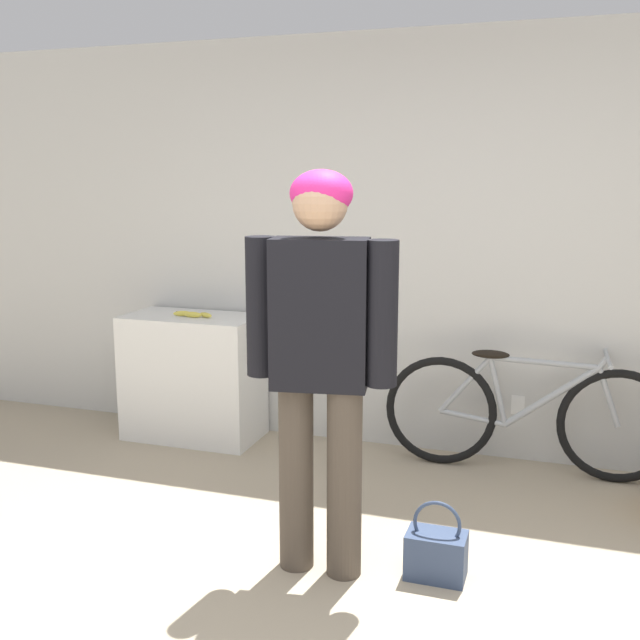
{
  "coord_description": "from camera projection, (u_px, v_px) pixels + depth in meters",
  "views": [
    {
      "loc": [
        0.79,
        -2.17,
        1.74
      ],
      "look_at": [
        -0.19,
        0.76,
        1.14
      ],
      "focal_mm": 42.0,
      "sensor_mm": 36.0,
      "label": 1
    }
  ],
  "objects": [
    {
      "name": "side_shelf",
      "position": [
        193.0,
        377.0,
        5.0
      ],
      "size": [
        0.88,
        0.48,
        0.83
      ],
      "color": "white",
      "rests_on": "ground_plane"
    },
    {
      "name": "wall_back",
      "position": [
        434.0,
        248.0,
        4.62
      ],
      "size": [
        8.0,
        0.07,
        2.6
      ],
      "color": "silver",
      "rests_on": "ground_plane"
    },
    {
      "name": "handbag",
      "position": [
        436.0,
        553.0,
        3.28
      ],
      "size": [
        0.26,
        0.17,
        0.36
      ],
      "color": "#334260",
      "rests_on": "ground_plane"
    },
    {
      "name": "bicycle",
      "position": [
        526.0,
        415.0,
        4.39
      ],
      "size": [
        1.68,
        0.46,
        0.74
      ],
      "rotation": [
        0.0,
        0.0,
        0.03
      ],
      "color": "black",
      "rests_on": "ground_plane"
    },
    {
      "name": "person",
      "position": [
        320.0,
        343.0,
        3.17
      ],
      "size": [
        0.67,
        0.28,
        1.77
      ],
      "rotation": [
        0.0,
        0.0,
        0.17
      ],
      "color": "#4C4238",
      "rests_on": "ground_plane"
    },
    {
      "name": "banana",
      "position": [
        193.0,
        314.0,
        4.87
      ],
      "size": [
        0.29,
        0.08,
        0.04
      ],
      "color": "#EAD64C",
      "rests_on": "side_shelf"
    }
  ]
}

